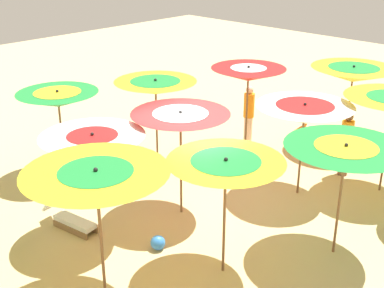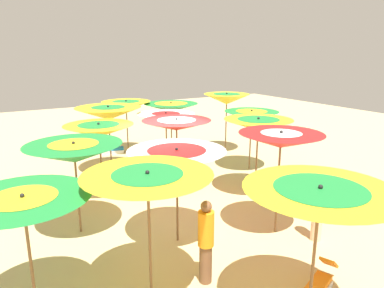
% 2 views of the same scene
% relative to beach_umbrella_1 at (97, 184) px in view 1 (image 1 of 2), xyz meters
% --- Properties ---
extents(ground, '(39.38, 39.38, 0.04)m').
position_rel_beach_umbrella_1_xyz_m(ground, '(3.17, 0.80, -2.18)').
color(ground, '#D1B57F').
extents(beach_umbrella_1, '(2.28, 2.28, 2.44)m').
position_rel_beach_umbrella_1_xyz_m(beach_umbrella_1, '(0.00, 0.00, 0.00)').
color(beach_umbrella_1, brown).
rests_on(beach_umbrella_1, ground).
extents(beach_umbrella_2, '(2.02, 2.02, 2.26)m').
position_rel_beach_umbrella_1_xyz_m(beach_umbrella_2, '(1.96, -0.91, -0.14)').
color(beach_umbrella_2, brown).
rests_on(beach_umbrella_2, ground).
extents(beach_umbrella_3, '(2.21, 2.21, 2.27)m').
position_rel_beach_umbrella_1_xyz_m(beach_umbrella_3, '(3.90, -2.04, -0.17)').
color(beach_umbrella_3, brown).
rests_on(beach_umbrella_3, ground).
extents(beach_umbrella_6, '(2.00, 2.00, 2.24)m').
position_rel_beach_umbrella_1_xyz_m(beach_umbrella_6, '(1.12, 1.67, -0.19)').
color(beach_umbrella_6, brown).
rests_on(beach_umbrella_6, ground).
extents(beach_umbrella_7, '(2.05, 2.05, 2.36)m').
position_rel_beach_umbrella_1_xyz_m(beach_umbrella_7, '(2.92, 1.13, -0.02)').
color(beach_umbrella_7, brown).
rests_on(beach_umbrella_7, ground).
extents(beach_umbrella_8, '(2.17, 2.17, 2.23)m').
position_rel_beach_umbrella_1_xyz_m(beach_umbrella_8, '(5.44, -0.20, -0.19)').
color(beach_umbrella_8, brown).
rests_on(beach_umbrella_8, ground).
extents(beach_umbrella_11, '(1.95, 1.95, 2.23)m').
position_rel_beach_umbrella_1_xyz_m(beach_umbrella_11, '(2.19, 4.56, -0.17)').
color(beach_umbrella_11, brown).
rests_on(beach_umbrella_11, ground).
extents(beach_umbrella_12, '(2.04, 2.04, 2.38)m').
position_rel_beach_umbrella_1_xyz_m(beach_umbrella_12, '(4.12, 3.22, -0.01)').
color(beach_umbrella_12, brown).
rests_on(beach_umbrella_12, ground).
extents(beach_umbrella_13, '(1.93, 1.93, 2.52)m').
position_rel_beach_umbrella_1_xyz_m(beach_umbrella_13, '(6.27, 2.04, 0.12)').
color(beach_umbrella_13, brown).
rests_on(beach_umbrella_13, ground).
extents(beach_umbrella_14, '(2.28, 2.28, 2.36)m').
position_rel_beach_umbrella_1_xyz_m(beach_umbrella_14, '(8.77, 0.42, -0.05)').
color(beach_umbrella_14, brown).
rests_on(beach_umbrella_14, ground).
extents(lounger_0, '(0.71, 1.23, 0.53)m').
position_rel_beach_umbrella_1_xyz_m(lounger_0, '(8.38, 1.11, -1.97)').
color(lounger_0, silver).
rests_on(lounger_0, ground).
extents(lounger_2, '(0.52, 1.35, 0.68)m').
position_rel_beach_umbrella_1_xyz_m(lounger_2, '(0.86, 2.30, -1.95)').
color(lounger_2, olive).
rests_on(lounger_2, ground).
extents(beachgoer_0, '(0.30, 0.30, 1.65)m').
position_rel_beach_umbrella_1_xyz_m(beachgoer_0, '(7.06, -0.47, -1.30)').
color(beachgoer_0, brown).
rests_on(beachgoer_0, ground).
extents(beachgoer_1, '(0.30, 0.30, 1.70)m').
position_rel_beach_umbrella_1_xyz_m(beachgoer_1, '(7.04, 2.57, -1.27)').
color(beachgoer_1, beige).
rests_on(beachgoer_1, ground).
extents(beach_ball, '(0.29, 0.29, 0.29)m').
position_rel_beach_umbrella_1_xyz_m(beach_ball, '(1.60, 0.44, -2.02)').
color(beach_ball, '#337FE5').
rests_on(beach_ball, ground).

